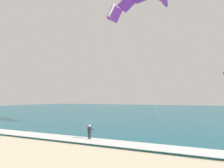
# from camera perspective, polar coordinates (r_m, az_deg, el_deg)

# --- Properties ---
(sea) EXTENTS (200.00, 120.00, 0.20)m
(sea) POSITION_cam_1_polar(r_m,az_deg,el_deg) (77.67, 16.66, -7.00)
(sea) COLOR #146075
(sea) RESTS_ON ground
(surf_foam) EXTENTS (200.00, 2.52, 0.04)m
(surf_foam) POSITION_cam_1_polar(r_m,az_deg,el_deg) (21.90, -9.68, -14.75)
(surf_foam) COLOR white
(surf_foam) RESTS_ON sea
(surfboard) EXTENTS (0.51, 1.42, 0.09)m
(surfboard) POSITION_cam_1_polar(r_m,az_deg,el_deg) (21.66, -6.24, -15.43)
(surfboard) COLOR #E04C38
(surfboard) RESTS_ON ground
(kitesurfer) EXTENTS (0.55, 0.53, 1.69)m
(kitesurfer) POSITION_cam_1_polar(r_m,az_deg,el_deg) (21.51, -6.20, -13.04)
(kitesurfer) COLOR #232328
(kitesurfer) RESTS_ON ground
(kite_primary) EXTENTS (9.48, 9.88, 18.02)m
(kite_primary) POSITION_cam_1_polar(r_m,az_deg,el_deg) (30.86, 7.10, 21.79)
(kite_primary) COLOR purple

